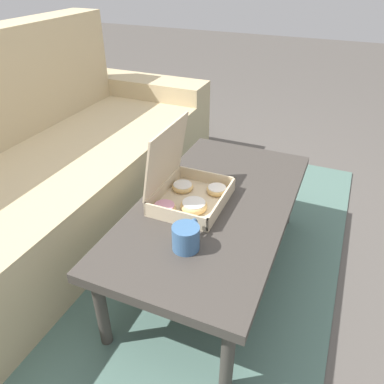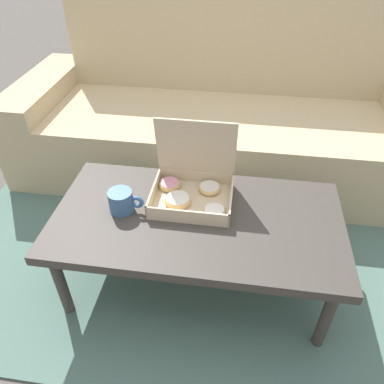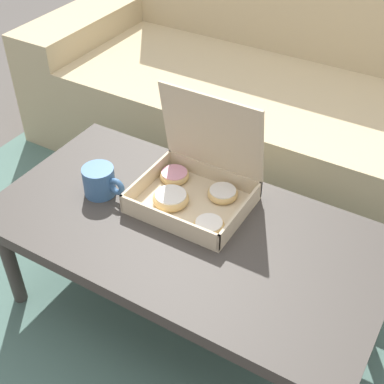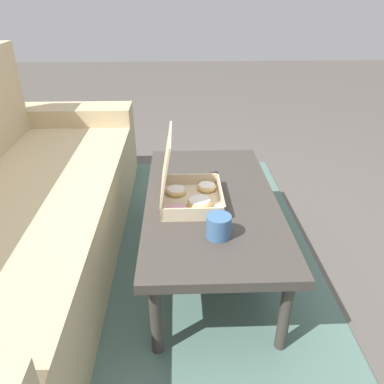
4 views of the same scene
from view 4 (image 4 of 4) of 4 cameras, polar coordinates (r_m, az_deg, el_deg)
The scene contains 6 objects.
ground_plane at distance 1.92m, azimuth -0.95°, elevation -11.08°, with size 12.00×12.00×0.00m, color #514C47.
area_rug at distance 1.94m, azimuth -10.01°, elevation -11.01°, with size 2.46×1.92×0.01m, color #4C6B60.
couch at distance 1.93m, azimuth -26.94°, elevation -3.39°, with size 2.34×0.86×0.96m.
coffee_table at distance 1.73m, azimuth 2.87°, elevation -1.98°, with size 1.13×0.59×0.39m.
pastry_box at distance 1.64m, azimuth -0.88°, elevation 0.15°, with size 0.32×0.27×0.32m.
coffee_mug at distance 1.43m, azimuth 4.07°, elevation -5.15°, with size 0.14×0.10×0.09m.
Camera 4 is at (-1.48, 0.02, 1.23)m, focal length 35.00 mm.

